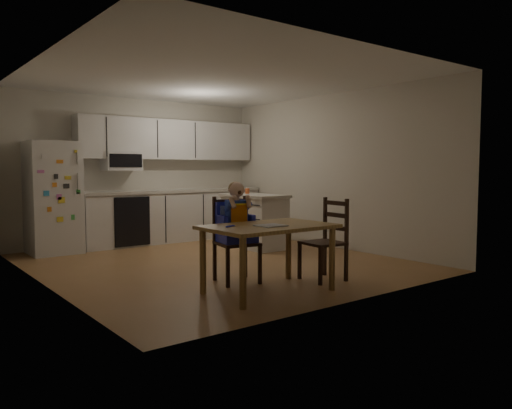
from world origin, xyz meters
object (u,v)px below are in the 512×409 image
Objects in this scene: kitchen_island at (254,221)px; dining_table at (269,234)px; red_cup at (247,191)px; chair_booster at (235,221)px; chair_side at (329,234)px; refrigerator at (53,198)px.

kitchen_island reaches higher than dining_table.
red_cup is 2.68m from chair_booster.
chair_side is (0.93, -0.58, -0.16)m from chair_booster.
kitchen_island is 2.48m from chair_booster.
refrigerator reaches higher than chair_booster.
dining_table is (-1.72, -2.68, -0.30)m from red_cup.
dining_table is 0.62m from chair_booster.
chair_side is (2.03, -3.82, -0.31)m from refrigerator.
refrigerator is 1.28× the size of dining_table.
chair_booster is at bearing -71.39° from refrigerator.
kitchen_island is 0.89× the size of dining_table.
refrigerator is 4.02m from dining_table.
red_cup reaches higher than dining_table.
dining_table is at bearing -82.00° from chair_side.
refrigerator is 1.48× the size of chair_booster.
kitchen_island is 1.24× the size of chair_side.
refrigerator is at bearing 120.14° from chair_booster.
chair_side reaches higher than kitchen_island.
chair_side is at bearing -106.99° from kitchen_island.
dining_table is at bearing -79.36° from chair_booster.
dining_table is at bearing -74.34° from refrigerator.
refrigerator is 1.44× the size of kitchen_island.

